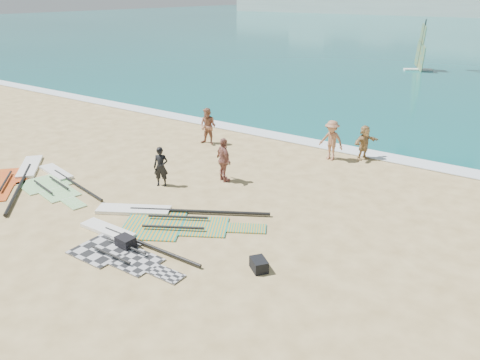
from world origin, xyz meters
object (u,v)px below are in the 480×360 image
Objects in this scene: rig_green at (56,182)px; gear_bag_near at (126,242)px; beachgoer_mid at (331,140)px; rig_grey at (119,244)px; gear_bag_far at (259,265)px; person_wetsuit at (161,167)px; beachgoer_back at (224,160)px; rig_orange at (165,218)px; rig_red at (11,179)px; beachgoer_left at (208,126)px; beachgoer_right at (364,142)px.

rig_green is 9.11× the size of gear_bag_near.
rig_grey is at bearing -94.28° from beachgoer_mid.
rig_grey is 8.74× the size of gear_bag_near.
rig_green is at bearing 161.02° from rig_grey.
gear_bag_far is at bearing 18.00° from gear_bag_near.
rig_green is at bearing -179.07° from person_wetsuit.
rig_orange is at bearing 122.71° from beachgoer_back.
beachgoer_back is (-2.46, -4.99, -0.01)m from beachgoer_mid.
person_wetsuit is (-6.58, 2.93, 0.64)m from gear_bag_far.
rig_grey is 0.81× the size of rig_orange.
beachgoer_back reaches higher than rig_orange.
beachgoer_back is (5.52, 4.15, 0.88)m from rig_green.
rig_green is 3.19× the size of person_wetsuit.
beachgoer_left is at bearing 108.12° from rig_red.
rig_grey is 4.51m from gear_bag_far.
beachgoer_right is at bearing 24.49° from person_wetsuit.
beachgoer_left reaches higher than gear_bag_near.
beachgoer_mid is at bearing 4.11° from beachgoer_left.
rig_red reaches higher than rig_orange.
rig_red is at bearing 172.66° from gear_bag_near.
gear_bag_far is 0.30× the size of beachgoer_left.
beachgoer_mid is at bearing 60.62° from rig_green.
rig_orange is at bearing -70.12° from beachgoer_left.
rig_grey is at bearing -173.31° from beachgoer_right.
rig_red is 8.23m from gear_bag_near.
rig_green is 2.76× the size of beachgoer_mid.
rig_green is 10.36m from gear_bag_far.
rig_green is 3.18× the size of beachgoer_right.
rig_grey is 10.64m from beachgoer_left.
gear_bag_near is (8.17, -1.05, 0.13)m from rig_red.
rig_grey is 2.68× the size of beachgoer_back.
person_wetsuit is at bearing 72.84° from beachgoer_back.
beachgoer_left is (-4.50, 9.66, 0.75)m from gear_bag_near.
rig_red is at bearing 60.82° from beachgoer_back.
rig_orange is 10.74× the size of gear_bag_near.
rig_grey is 12.52m from beachgoer_right.
rig_orange is 9.26m from beachgoer_mid.
beachgoer_mid is at bearing 149.24° from beachgoer_right.
gear_bag_near reaches higher than rig_grey.
beachgoer_left is at bearing -161.55° from beachgoer_mid.
beachgoer_mid is at bearing 79.41° from rig_grey.
gear_bag_near is at bearing 123.97° from beachgoer_back.
beachgoer_mid reaches higher than beachgoer_left.
person_wetsuit is 1.00× the size of beachgoer_right.
person_wetsuit is at bearing 70.74° from rig_red.
beachgoer_back is (7.37, 5.03, 0.87)m from rig_red.
person_wetsuit is (5.61, 3.18, 0.76)m from rig_red.
beachgoer_right is (5.45, 7.79, 0.00)m from person_wetsuit.
beachgoer_mid reaches higher than gear_bag_far.
gear_bag_far is 0.35× the size of beachgoer_right.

